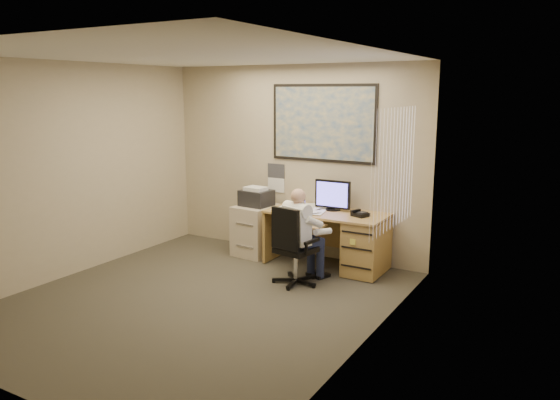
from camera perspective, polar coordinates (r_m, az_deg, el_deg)
The scene contains 8 objects.
room_shell at distance 5.97m, azimuth -8.92°, elevation 1.70°, with size 4.00×4.50×2.70m.
desk at distance 7.25m, azimuth 7.30°, elevation -3.86°, with size 1.60×0.97×1.15m.
world_map at distance 7.56m, azimuth 4.50°, elevation 8.00°, with size 1.56×0.03×1.06m, color #1E4C93.
wall_calendar at distance 8.00m, azimuth -0.41°, elevation 2.31°, with size 0.28×0.01×0.42m, color white.
window_blinds at distance 5.70m, azimuth 11.96°, elevation 3.17°, with size 0.06×1.40×1.30m, color beige, non-canonical shape.
filing_cabinet at distance 7.89m, azimuth -2.45°, elevation -2.67°, with size 0.57×0.66×1.00m.
office_chair at distance 6.70m, azimuth 1.54°, elevation -6.48°, with size 0.67×0.67×0.98m.
person at distance 6.68m, azimuth 1.81°, elevation -3.80°, with size 0.48×0.68×1.18m, color white, non-canonical shape.
Camera 1 is at (3.72, -4.57, 2.34)m, focal length 35.00 mm.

